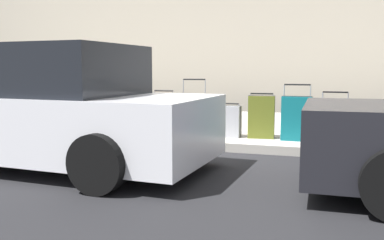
# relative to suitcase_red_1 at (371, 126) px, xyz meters

# --- Properties ---
(ground_plane) EXTENTS (40.00, 40.00, 0.00)m
(ground_plane) POSITION_rel_suitcase_red_1_xyz_m (2.52, 0.57, -0.42)
(ground_plane) COLOR black
(sidewalk_curb) EXTENTS (18.00, 5.00, 0.14)m
(sidewalk_curb) POSITION_rel_suitcase_red_1_xyz_m (2.52, -1.93, -0.35)
(sidewalk_curb) COLOR #ADA89E
(sidewalk_curb) RESTS_ON ground_plane
(suitcase_red_1) EXTENTS (0.39, 0.25, 0.61)m
(suitcase_red_1) POSITION_rel_suitcase_red_1_xyz_m (0.00, 0.00, 0.00)
(suitcase_red_1) COLOR red
(suitcase_red_1) RESTS_ON sidewalk_curb
(suitcase_navy_2) EXTENTS (0.45, 0.29, 0.81)m
(suitcase_navy_2) POSITION_rel_suitcase_red_1_xyz_m (0.53, -0.02, 0.02)
(suitcase_navy_2) COLOR navy
(suitcase_navy_2) RESTS_ON sidewalk_curb
(suitcase_teal_3) EXTENTS (0.48, 0.22, 0.92)m
(suitcase_teal_3) POSITION_rel_suitcase_red_1_xyz_m (1.11, -0.05, 0.08)
(suitcase_teal_3) COLOR #0F606B
(suitcase_teal_3) RESTS_ON sidewalk_curb
(suitcase_olive_4) EXTENTS (0.45, 0.27, 0.76)m
(suitcase_olive_4) POSITION_rel_suitcase_red_1_xyz_m (1.68, -0.13, 0.07)
(suitcase_olive_4) COLOR #59601E
(suitcase_olive_4) RESTS_ON sidewalk_curb
(suitcase_silver_5) EXTENTS (0.49, 0.23, 0.58)m
(suitcase_silver_5) POSITION_rel_suitcase_red_1_xyz_m (2.26, -0.08, -0.01)
(suitcase_silver_5) COLOR #9EA0A8
(suitcase_silver_5) RESTS_ON sidewalk_curb
(suitcase_black_6) EXTENTS (0.47, 0.27, 0.99)m
(suitcase_black_6) POSITION_rel_suitcase_red_1_xyz_m (2.85, -0.11, 0.08)
(suitcase_black_6) COLOR black
(suitcase_black_6) RESTS_ON sidewalk_curb
(suitcase_maroon_7) EXTENTS (0.41, 0.24, 0.78)m
(suitcase_maroon_7) POSITION_rel_suitcase_red_1_xyz_m (3.40, -0.07, -0.01)
(suitcase_maroon_7) COLOR maroon
(suitcase_maroon_7) RESTS_ON sidewalk_curb
(suitcase_red_8) EXTENTS (0.46, 0.20, 0.77)m
(suitcase_red_8) POSITION_rel_suitcase_red_1_xyz_m (3.95, -0.02, 0.08)
(suitcase_red_8) COLOR red
(suitcase_red_8) RESTS_ON sidewalk_curb
(suitcase_navy_9) EXTENTS (0.49, 0.28, 0.75)m
(suitcase_navy_9) POSITION_rel_suitcase_red_1_xyz_m (4.54, 0.00, -0.01)
(suitcase_navy_9) COLOR navy
(suitcase_navy_9) RESTS_ON sidewalk_curb
(fire_hydrant) EXTENTS (0.39, 0.21, 0.71)m
(fire_hydrant) POSITION_rel_suitcase_red_1_xyz_m (5.44, -0.05, 0.09)
(fire_hydrant) COLOR #D89E0C
(fire_hydrant) RESTS_ON sidewalk_curb
(bollard_post) EXTENTS (0.13, 0.13, 0.69)m
(bollard_post) POSITION_rel_suitcase_red_1_xyz_m (5.94, 0.10, 0.07)
(bollard_post) COLOR brown
(bollard_post) RESTS_ON sidewalk_curb
(parked_car_white_1) EXTENTS (4.48, 2.21, 1.59)m
(parked_car_white_1) POSITION_rel_suitcase_red_1_xyz_m (4.17, 2.19, 0.33)
(parked_car_white_1) COLOR silver
(parked_car_white_1) RESTS_ON ground_plane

